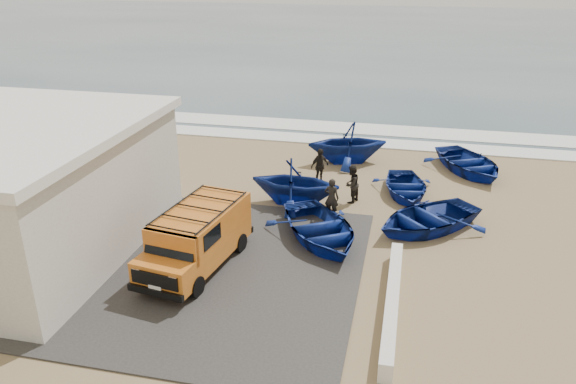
{
  "coord_description": "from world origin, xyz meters",
  "views": [
    {
      "loc": [
        5.06,
        -16.42,
        9.14
      ],
      "look_at": [
        0.95,
        1.86,
        1.2
      ],
      "focal_mm": 35.0,
      "sensor_mm": 36.0,
      "label": 1
    }
  ],
  "objects_px": {
    "fisherman_back": "(320,166)",
    "fisherman_front": "(332,198)",
    "van": "(197,236)",
    "boat_far_right": "(469,163)",
    "building": "(8,188)",
    "boat_mid_left": "(295,182)",
    "fisherman_middle": "(351,184)",
    "parapet": "(392,302)",
    "boat_near_left": "(320,228)",
    "boat_mid_right": "(405,187)",
    "boat_far_left": "(347,142)",
    "boat_near_right": "(427,218)"
  },
  "relations": [
    {
      "from": "parapet",
      "to": "fisherman_middle",
      "type": "height_order",
      "value": "fisherman_middle"
    },
    {
      "from": "boat_far_left",
      "to": "boat_far_right",
      "type": "distance_m",
      "value": 5.6
    },
    {
      "from": "boat_mid_left",
      "to": "fisherman_middle",
      "type": "distance_m",
      "value": 2.25
    },
    {
      "from": "van",
      "to": "parapet",
      "type": "bearing_deg",
      "value": -1.79
    },
    {
      "from": "boat_near_right",
      "to": "boat_mid_right",
      "type": "xyz_separation_m",
      "value": [
        -0.83,
        3.0,
        -0.08
      ]
    },
    {
      "from": "boat_far_right",
      "to": "fisherman_middle",
      "type": "bearing_deg",
      "value": -163.77
    },
    {
      "from": "van",
      "to": "fisherman_back",
      "type": "bearing_deg",
      "value": 80.66
    },
    {
      "from": "boat_mid_right",
      "to": "fisherman_middle",
      "type": "relative_size",
      "value": 2.29
    },
    {
      "from": "building",
      "to": "boat_mid_left",
      "type": "relative_size",
      "value": 2.67
    },
    {
      "from": "building",
      "to": "boat_near_right",
      "type": "bearing_deg",
      "value": 18.02
    },
    {
      "from": "boat_mid_left",
      "to": "parapet",
      "type": "bearing_deg",
      "value": -144.03
    },
    {
      "from": "boat_mid_left",
      "to": "boat_mid_right",
      "type": "xyz_separation_m",
      "value": [
        4.24,
        1.85,
        -0.56
      ]
    },
    {
      "from": "building",
      "to": "parapet",
      "type": "xyz_separation_m",
      "value": [
        12.5,
        -1.0,
        -1.89
      ]
    },
    {
      "from": "boat_far_left",
      "to": "fisherman_middle",
      "type": "distance_m",
      "value": 4.7
    },
    {
      "from": "boat_near_right",
      "to": "boat_far_left",
      "type": "height_order",
      "value": "boat_far_left"
    },
    {
      "from": "boat_near_left",
      "to": "boat_far_right",
      "type": "xyz_separation_m",
      "value": [
        5.48,
        8.03,
        -0.01
      ]
    },
    {
      "from": "fisherman_middle",
      "to": "fisherman_back",
      "type": "xyz_separation_m",
      "value": [
        -1.57,
        1.71,
        0.01
      ]
    },
    {
      "from": "boat_near_right",
      "to": "boat_mid_left",
      "type": "height_order",
      "value": "boat_mid_left"
    },
    {
      "from": "van",
      "to": "boat_far_left",
      "type": "bearing_deg",
      "value": 81.35
    },
    {
      "from": "building",
      "to": "boat_mid_left",
      "type": "distance_m",
      "value": 10.1
    },
    {
      "from": "boat_mid_right",
      "to": "boat_far_left",
      "type": "bearing_deg",
      "value": 119.75
    },
    {
      "from": "boat_near_left",
      "to": "boat_mid_right",
      "type": "xyz_separation_m",
      "value": [
        2.76,
        4.7,
        -0.09
      ]
    },
    {
      "from": "boat_near_left",
      "to": "boat_far_right",
      "type": "distance_m",
      "value": 9.73
    },
    {
      "from": "parapet",
      "to": "boat_near_left",
      "type": "relative_size",
      "value": 1.37
    },
    {
      "from": "building",
      "to": "fisherman_back",
      "type": "bearing_deg",
      "value": 41.48
    },
    {
      "from": "fisherman_middle",
      "to": "boat_near_left",
      "type": "bearing_deg",
      "value": 12.16
    },
    {
      "from": "van",
      "to": "boat_near_left",
      "type": "bearing_deg",
      "value": 45.03
    },
    {
      "from": "boat_far_left",
      "to": "boat_far_right",
      "type": "xyz_separation_m",
      "value": [
        5.57,
        -0.12,
        -0.53
      ]
    },
    {
      "from": "boat_far_right",
      "to": "fisherman_back",
      "type": "xyz_separation_m",
      "value": [
        -6.39,
        -2.81,
        0.33
      ]
    },
    {
      "from": "boat_near_left",
      "to": "boat_mid_left",
      "type": "bearing_deg",
      "value": 86.29
    },
    {
      "from": "parapet",
      "to": "boat_far_right",
      "type": "xyz_separation_m",
      "value": [
        2.83,
        11.71,
        0.17
      ]
    },
    {
      "from": "fisherman_front",
      "to": "fisherman_back",
      "type": "height_order",
      "value": "fisherman_back"
    },
    {
      "from": "fisherman_front",
      "to": "fisherman_middle",
      "type": "distance_m",
      "value": 1.63
    },
    {
      "from": "fisherman_front",
      "to": "fisherman_back",
      "type": "distance_m",
      "value": 3.38
    },
    {
      "from": "boat_mid_left",
      "to": "boat_far_right",
      "type": "relative_size",
      "value": 0.82
    },
    {
      "from": "boat_far_right",
      "to": "fisherman_back",
      "type": "relative_size",
      "value": 2.76
    },
    {
      "from": "parapet",
      "to": "fisherman_back",
      "type": "distance_m",
      "value": 9.6
    },
    {
      "from": "boat_near_left",
      "to": "fisherman_middle",
      "type": "xyz_separation_m",
      "value": [
        0.66,
        3.51,
        0.31
      ]
    },
    {
      "from": "building",
      "to": "boat_mid_left",
      "type": "xyz_separation_m",
      "value": [
        8.36,
        5.53,
        -1.24
      ]
    },
    {
      "from": "boat_far_left",
      "to": "boat_near_left",
      "type": "bearing_deg",
      "value": -18.29
    },
    {
      "from": "boat_far_right",
      "to": "fisherman_front",
      "type": "relative_size",
      "value": 2.82
    },
    {
      "from": "boat_near_left",
      "to": "fisherman_front",
      "type": "bearing_deg",
      "value": 56.03
    },
    {
      "from": "parapet",
      "to": "boat_near_right",
      "type": "relative_size",
      "value": 1.41
    },
    {
      "from": "fisherman_back",
      "to": "fisherman_front",
      "type": "bearing_deg",
      "value": -119.21
    },
    {
      "from": "boat_mid_right",
      "to": "boat_far_left",
      "type": "height_order",
      "value": "boat_far_left"
    },
    {
      "from": "fisherman_front",
      "to": "fisherman_middle",
      "type": "bearing_deg",
      "value": -101.45
    },
    {
      "from": "parapet",
      "to": "boat_near_left",
      "type": "distance_m",
      "value": 4.54
    },
    {
      "from": "boat_mid_left",
      "to": "boat_mid_right",
      "type": "height_order",
      "value": "boat_mid_left"
    },
    {
      "from": "boat_far_left",
      "to": "boat_far_right",
      "type": "relative_size",
      "value": 0.86
    },
    {
      "from": "boat_near_left",
      "to": "boat_far_left",
      "type": "height_order",
      "value": "boat_far_left"
    }
  ]
}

